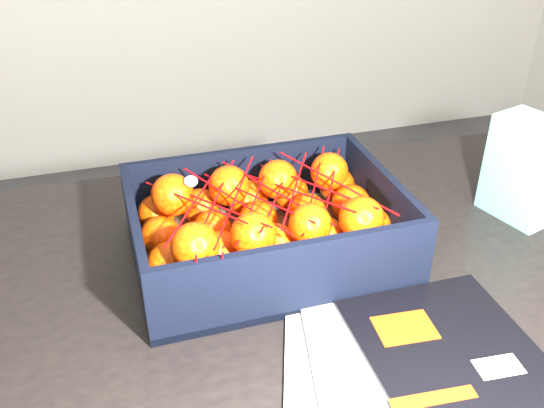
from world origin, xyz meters
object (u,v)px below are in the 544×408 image
object	(u,v)px
magazine_stack	(412,375)
produce_crate	(266,236)
retail_carton	(526,169)
table	(348,325)

from	to	relation	value
magazine_stack	produce_crate	world-z (taller)	produce_crate
produce_crate	retail_carton	xyz separation A→B (m)	(0.44, -0.01, 0.05)
retail_carton	magazine_stack	bearing A→B (deg)	-156.75
magazine_stack	table	bearing A→B (deg)	85.71
table	produce_crate	xyz separation A→B (m)	(-0.11, 0.09, 0.13)
table	retail_carton	distance (m)	0.39
table	produce_crate	size ratio (longest dim) A/B	3.14
magazine_stack	retail_carton	size ratio (longest dim) A/B	2.10
magazine_stack	produce_crate	distance (m)	0.31
produce_crate	table	bearing A→B (deg)	-38.39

